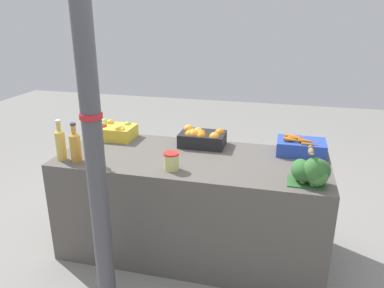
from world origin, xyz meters
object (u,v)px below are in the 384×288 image
(apple_crate, at_px, (113,131))
(carrot_crate, at_px, (301,147))
(support_pole, at_px, (93,136))
(sparrow_bird, at_px, (311,151))
(orange_crate, at_px, (202,137))
(juice_bottle_cloudy, at_px, (89,146))
(broccoli_pile, at_px, (311,172))
(juice_bottle_amber, at_px, (75,146))
(juice_bottle_golden, at_px, (61,143))
(pickle_jar, at_px, (171,161))

(apple_crate, relative_size, carrot_crate, 1.00)
(support_pole, height_order, sparrow_bird, support_pole)
(orange_crate, xyz_separation_m, juice_bottle_cloudy, (-0.67, -0.52, 0.05))
(support_pole, distance_m, broccoli_pile, 1.29)
(broccoli_pile, bearing_deg, juice_bottle_amber, -179.78)
(orange_crate, bearing_deg, juice_bottle_cloudy, -142.42)
(support_pole, bearing_deg, juice_bottle_amber, 132.03)
(carrot_crate, distance_m, broccoli_pile, 0.52)
(juice_bottle_cloudy, bearing_deg, sparrow_bird, 0.67)
(orange_crate, xyz_separation_m, sparrow_bird, (0.78, -0.50, 0.15))
(juice_bottle_amber, distance_m, juice_bottle_cloudy, 0.11)
(juice_bottle_cloudy, bearing_deg, juice_bottle_amber, -180.00)
(juice_bottle_golden, xyz_separation_m, pickle_jar, (0.80, 0.02, -0.06))
(broccoli_pile, relative_size, juice_bottle_cloudy, 0.86)
(juice_bottle_amber, height_order, juice_bottle_cloudy, juice_bottle_cloudy)
(apple_crate, relative_size, orange_crate, 1.00)
(carrot_crate, bearing_deg, support_pole, -139.98)
(apple_crate, height_order, juice_bottle_amber, juice_bottle_amber)
(sparrow_bird, bearing_deg, support_pole, 107.87)
(sparrow_bird, bearing_deg, orange_crate, 54.00)
(broccoli_pile, bearing_deg, juice_bottle_golden, -179.79)
(orange_crate, xyz_separation_m, pickle_jar, (-0.09, -0.50, -0.01))
(juice_bottle_amber, relative_size, pickle_jar, 2.33)
(juice_bottle_cloudy, bearing_deg, juice_bottle_golden, -180.00)
(orange_crate, height_order, carrot_crate, carrot_crate)
(sparrow_bird, bearing_deg, broccoli_pile, -128.68)
(pickle_jar, bearing_deg, apple_crate, 142.61)
(juice_bottle_golden, relative_size, pickle_jar, 2.44)
(sparrow_bird, bearing_deg, carrot_crate, 0.49)
(juice_bottle_cloudy, bearing_deg, pickle_jar, 2.02)
(broccoli_pile, distance_m, juice_bottle_golden, 1.68)
(apple_crate, distance_m, sparrow_bird, 1.61)
(carrot_crate, distance_m, juice_bottle_golden, 1.72)
(juice_bottle_cloudy, relative_size, pickle_jar, 2.39)
(broccoli_pile, height_order, juice_bottle_cloudy, juice_bottle_cloudy)
(carrot_crate, height_order, juice_bottle_cloudy, juice_bottle_cloudy)
(juice_bottle_amber, height_order, sparrow_bird, juice_bottle_amber)
(juice_bottle_golden, height_order, sparrow_bird, juice_bottle_golden)
(orange_crate, distance_m, juice_bottle_cloudy, 0.85)
(broccoli_pile, relative_size, juice_bottle_golden, 0.85)
(juice_bottle_cloudy, xyz_separation_m, pickle_jar, (0.58, 0.02, -0.06))
(juice_bottle_amber, bearing_deg, carrot_crate, 18.86)
(pickle_jar, bearing_deg, carrot_crate, 30.91)
(orange_crate, xyz_separation_m, juice_bottle_amber, (-0.78, -0.52, 0.05))
(support_pole, xyz_separation_m, apple_crate, (-0.35, 0.95, -0.30))
(juice_bottle_amber, distance_m, sparrow_bird, 1.56)
(orange_crate, distance_m, juice_bottle_amber, 0.94)
(orange_crate, height_order, juice_bottle_cloudy, juice_bottle_cloudy)
(juice_bottle_amber, xyz_separation_m, juice_bottle_cloudy, (0.11, 0.00, 0.01))
(apple_crate, height_order, sparrow_bird, sparrow_bird)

